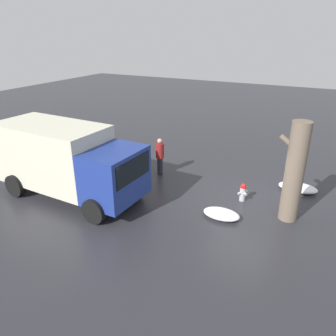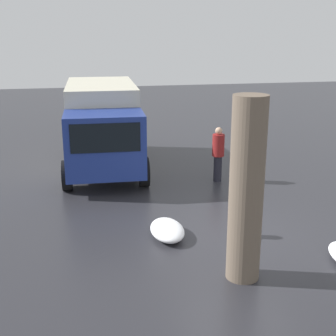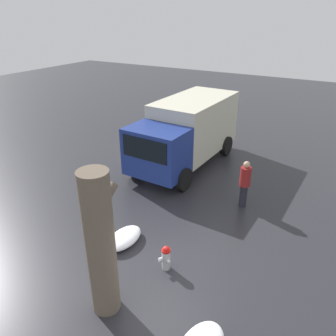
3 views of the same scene
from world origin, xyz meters
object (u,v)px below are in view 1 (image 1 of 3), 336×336
at_px(tree_trunk, 294,172).
at_px(fire_hydrant, 243,192).
at_px(delivery_truck, 66,159).
at_px(pedestrian, 160,155).

bearing_deg(tree_trunk, fire_hydrant, -17.45).
distance_m(fire_hydrant, delivery_truck, 6.95).
relative_size(tree_trunk, pedestrian, 2.04).
bearing_deg(pedestrian, tree_trunk, -147.44).
height_order(tree_trunk, pedestrian, tree_trunk).
relative_size(delivery_truck, pedestrian, 3.58).
bearing_deg(delivery_truck, pedestrian, 148.27).
xyz_separation_m(fire_hydrant, pedestrian, (4.04, -0.76, 0.57)).
bearing_deg(pedestrian, fire_hydrant, -145.32).
relative_size(fire_hydrant, delivery_truck, 0.12).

